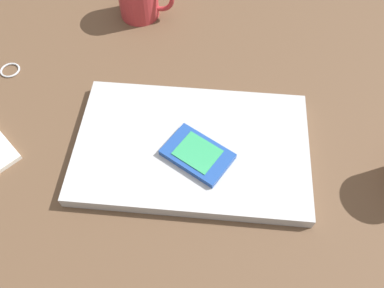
% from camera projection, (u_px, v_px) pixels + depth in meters
% --- Properties ---
extents(desk_surface, '(1.20, 0.80, 0.03)m').
position_uv_depth(desk_surface, '(196.00, 128.00, 0.65)').
color(desk_surface, brown).
rests_on(desk_surface, ground).
extents(laptop_closed, '(0.38, 0.26, 0.02)m').
position_uv_depth(laptop_closed, '(192.00, 147.00, 0.60)').
color(laptop_closed, '#B7BABC').
rests_on(laptop_closed, desk_surface).
extents(cell_phone_on_laptop, '(0.11, 0.10, 0.01)m').
position_uv_depth(cell_phone_on_laptop, '(197.00, 154.00, 0.58)').
color(cell_phone_on_laptop, '#1E479E').
rests_on(cell_phone_on_laptop, laptop_closed).
extents(key_ring, '(0.04, 0.04, 0.00)m').
position_uv_depth(key_ring, '(10.00, 70.00, 0.70)').
color(key_ring, silver).
rests_on(key_ring, desk_surface).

